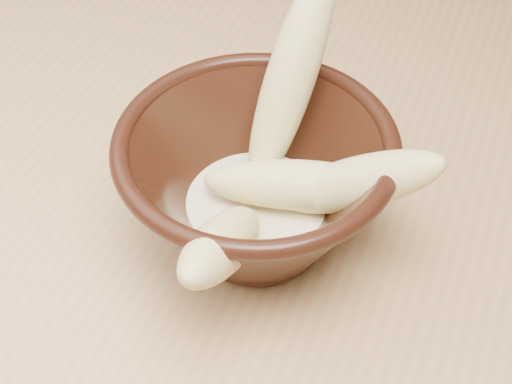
# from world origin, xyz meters

# --- Properties ---
(table) EXTENTS (1.20, 0.80, 0.75)m
(table) POSITION_xyz_m (0.00, 0.00, 0.67)
(table) COLOR tan
(table) RESTS_ON ground
(bowl) EXTENTS (0.19, 0.19, 0.10)m
(bowl) POSITION_xyz_m (0.12, -0.01, 0.81)
(bowl) COLOR black
(bowl) RESTS_ON table
(milk_puddle) EXTENTS (0.11, 0.11, 0.01)m
(milk_puddle) POSITION_xyz_m (0.12, -0.01, 0.78)
(milk_puddle) COLOR beige
(milk_puddle) RESTS_ON bowl
(banana_upright) EXTENTS (0.06, 0.12, 0.16)m
(banana_upright) POSITION_xyz_m (0.12, 0.05, 0.86)
(banana_upright) COLOR #CAC177
(banana_upright) RESTS_ON bowl
(banana_right) EXTENTS (0.12, 0.04, 0.10)m
(banana_right) POSITION_xyz_m (0.19, -0.00, 0.83)
(banana_right) COLOR #CAC177
(banana_right) RESTS_ON bowl
(banana_across) EXTENTS (0.14, 0.07, 0.04)m
(banana_across) POSITION_xyz_m (0.15, -0.00, 0.81)
(banana_across) COLOR #CAC177
(banana_across) RESTS_ON bowl
(banana_front) EXTENTS (0.04, 0.13, 0.10)m
(banana_front) POSITION_xyz_m (0.12, -0.08, 0.82)
(banana_front) COLOR #CAC177
(banana_front) RESTS_ON bowl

